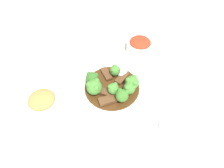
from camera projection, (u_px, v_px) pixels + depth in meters
ground_plane at (112, 90)px, 0.79m from camera, size 4.00×4.00×0.00m
main_plate at (112, 88)px, 0.78m from camera, size 0.32×0.32×0.02m
beef_strip_0 at (105, 92)px, 0.75m from camera, size 0.06×0.06×0.01m
beef_strip_1 at (108, 100)px, 0.73m from camera, size 0.04×0.06×0.01m
beef_strip_2 at (106, 74)px, 0.81m from camera, size 0.06×0.03×0.01m
beef_strip_3 at (122, 77)px, 0.80m from camera, size 0.05×0.07×0.01m
broccoli_floret_0 at (113, 89)px, 0.73m from camera, size 0.04×0.04×0.05m
broccoli_floret_1 at (129, 88)px, 0.74m from camera, size 0.04×0.04×0.05m
broccoli_floret_2 at (123, 95)px, 0.72m from camera, size 0.04×0.04×0.05m
broccoli_floret_3 at (94, 87)px, 0.74m from camera, size 0.05×0.05×0.06m
broccoli_floret_4 at (115, 70)px, 0.79m from camera, size 0.04×0.04×0.05m
broccoli_floret_5 at (92, 78)px, 0.76m from camera, size 0.05×0.05×0.05m
broccoli_floret_6 at (132, 82)px, 0.75m from camera, size 0.05×0.05×0.05m
serving_spoon at (125, 66)px, 0.83m from camera, size 0.15×0.21×0.01m
side_bowl_kimchi at (140, 45)px, 0.89m from camera, size 0.11×0.11×0.06m
side_bowl_appetizer at (43, 102)px, 0.72m from camera, size 0.11×0.11×0.06m
sauce_dish at (170, 129)px, 0.69m from camera, size 0.07×0.07×0.01m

